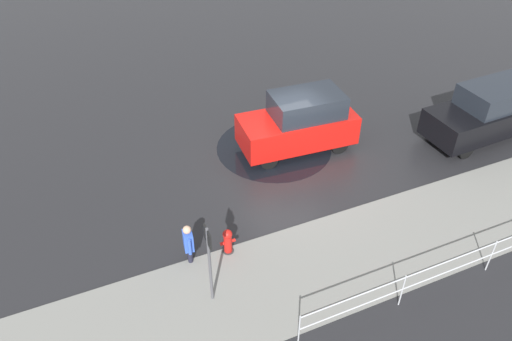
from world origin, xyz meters
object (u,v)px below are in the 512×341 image
moving_hatchback (300,123)px  parked_sedan (488,112)px  fire_hydrant (228,242)px  pedestrian (188,242)px  sign_post (209,255)px

moving_hatchback → parked_sedan: 6.67m
parked_sedan → fire_hydrant: (10.39, 1.65, -0.60)m
parked_sedan → fire_hydrant: parked_sedan is taller
moving_hatchback → parked_sedan: size_ratio=0.92×
pedestrian → sign_post: (-0.11, 1.44, 0.90)m
moving_hatchback → pedestrian: 6.13m
pedestrian → moving_hatchback: bearing=-145.4°
fire_hydrant → sign_post: sign_post is taller
moving_hatchback → pedestrian: moving_hatchback is taller
moving_hatchback → parked_sedan: (-6.38, 1.97, -0.03)m
moving_hatchback → sign_post: (4.93, 4.92, 0.55)m
pedestrian → fire_hydrant: bearing=172.0°
moving_hatchback → sign_post: sign_post is taller
fire_hydrant → moving_hatchback: bearing=-137.9°
moving_hatchback → sign_post: 6.98m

